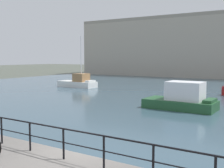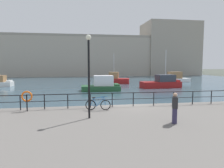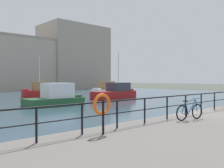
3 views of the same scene
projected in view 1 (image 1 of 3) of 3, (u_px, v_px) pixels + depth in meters
moored_red_daysailer at (78, 82)px, 39.08m from camera, size 5.75×2.31×7.00m
moored_white_yacht at (182, 99)px, 22.46m from camera, size 5.66×2.76×2.22m
quay_railing at (46, 134)px, 9.86m from camera, size 24.62×0.07×1.08m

